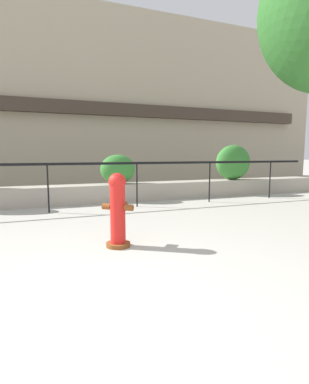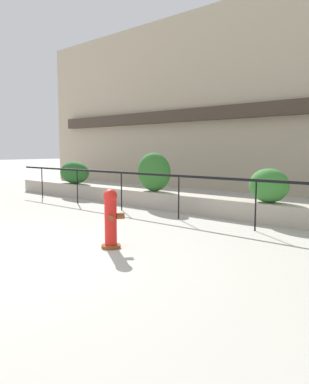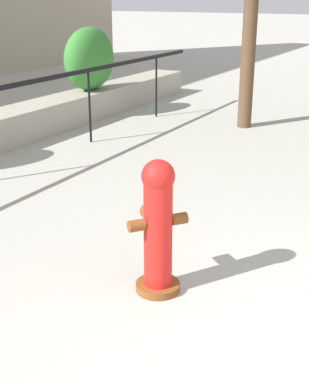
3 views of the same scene
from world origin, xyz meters
The scene contains 7 objects.
ground_plane centered at (0.00, 0.00, 0.00)m, with size 120.00×120.00×0.00m, color #B2ADA3.
building_facade centered at (0.00, 11.98, 3.99)m, with size 30.00×1.36×8.00m.
planter_wall_low centered at (0.00, 6.00, 0.25)m, with size 18.00×0.70×0.50m, color #ADA393.
fence_railing_segment centered at (0.00, 4.90, 1.02)m, with size 15.00×0.05×1.15m.
hedge_bush_2 centered at (1.93, 6.00, 0.92)m, with size 1.00×0.70×0.83m, color #387F33.
hedge_bush_3 centered at (5.86, 6.00, 1.07)m, with size 1.27×0.68×1.15m, color #387F33.
fire_hydrant centered at (0.86, 1.82, 0.55)m, with size 0.49×0.49×1.08m.
Camera 1 is at (-0.19, -2.35, 1.35)m, focal length 28.00 mm.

